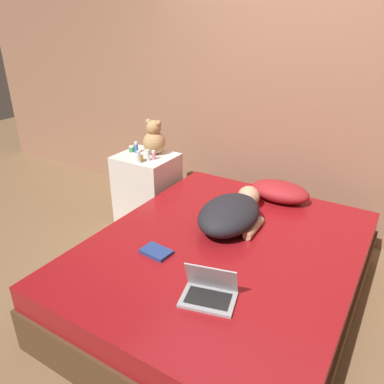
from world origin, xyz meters
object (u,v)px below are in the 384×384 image
Objects in this scene: bottle_white at (139,157)px; book at (156,252)px; person_lying at (232,213)px; bottle_clear at (148,155)px; pillow at (279,191)px; teddy_bear at (154,139)px; bottle_blue at (136,147)px; bottle_green at (132,149)px; bottle_amber at (141,157)px; bottle_pink at (154,155)px; laptop at (209,291)px.

book is (0.77, -0.80, -0.24)m from bottle_white.
bottle_clear is at bearing 159.90° from person_lying.
book is at bearing -109.36° from pillow.
teddy_bear is 3.31× the size of bottle_clear.
bottle_white is at bearing -106.08° from bottle_clear.
bottle_clear is (-0.99, 0.32, 0.15)m from person_lying.
pillow is 1.21m from book.
bottle_clear is at bearing 129.75° from book.
teddy_bear is 3.08× the size of bottle_blue.
bottle_clear is 0.30m from bottle_green.
book is at bearing -47.30° from bottle_amber.
bottle_clear is at bearing -167.67° from pillow.
bottle_blue reaches higher than bottle_clear.
bottle_amber reaches higher than person_lying.
bottle_white reaches higher than book.
bottle_amber is 0.28m from bottle_green.
teddy_bear reaches higher than bottle_pink.
bottle_pink is (-1.11, -0.20, 0.16)m from pillow.
bottle_clear is (-1.23, 1.08, 0.21)m from laptop.
pillow is 8.68× the size of bottle_green.
pillow is 1.50× the size of teddy_bear.
bottle_clear is 1.18m from book.
pillow is 0.59m from person_lying.
bottle_white is (-1.26, 0.99, 0.21)m from laptop.
teddy_bear is 5.79× the size of bottle_green.
bottle_green is (-0.22, -0.07, -0.11)m from teddy_bear.
bottle_white is 1.13m from book.
teddy_bear is at bearing 18.24° from bottle_green.
bottle_blue is 0.25m from bottle_clear.
bottle_amber is at bearing -85.36° from teddy_bear.
teddy_bear reaches higher than pillow.
bottle_white is 0.54× the size of book.
bottle_pink is (0.07, 0.09, 0.01)m from bottle_amber.
laptop is 3.12× the size of bottle_blue.
bottle_green reaches higher than laptop.
bottle_blue is 0.06m from bottle_green.
pillow is 1.23m from teddy_bear.
bottle_white is (0.20, -0.20, 0.00)m from bottle_blue.
bottle_blue is at bearing -156.68° from teddy_bear.
bottle_amber is 0.06m from bottle_clear.
person_lying is 1.05m from bottle_clear.
bottle_blue is (-1.45, 1.19, 0.21)m from laptop.
laptop is 1.93m from bottle_green.
bottle_pink is at bearing 156.83° from person_lying.
bottle_clear is 1.19× the size of bottle_pink.
bottle_blue is at bearing 133.63° from bottle_white.
person_lying is 7.75× the size of bottle_clear.
bottle_green reaches higher than pillow.
person_lying is at bearing -104.90° from pillow.
bottle_blue is 1.88× the size of bottle_green.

